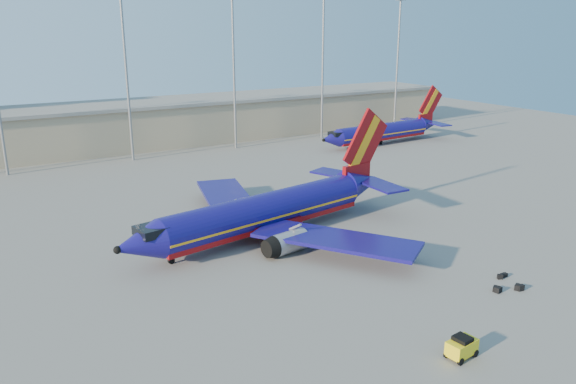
# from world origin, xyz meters

# --- Properties ---
(ground) EXTENTS (220.00, 220.00, 0.00)m
(ground) POSITION_xyz_m (0.00, 0.00, 0.00)
(ground) COLOR slate
(ground) RESTS_ON ground
(terminal_building) EXTENTS (122.00, 16.00, 8.50)m
(terminal_building) POSITION_xyz_m (10.00, 58.00, 4.32)
(terminal_building) COLOR gray
(terminal_building) RESTS_ON ground
(light_mast_row) EXTENTS (101.60, 1.60, 28.65)m
(light_mast_row) POSITION_xyz_m (5.00, 46.00, 17.55)
(light_mast_row) COLOR gray
(light_mast_row) RESTS_ON ground
(aircraft_main) EXTENTS (37.55, 35.83, 12.80)m
(aircraft_main) POSITION_xyz_m (-2.15, 1.50, 2.73)
(aircraft_main) COLOR navy
(aircraft_main) RESTS_ON ground
(aircraft_second) EXTENTS (32.08, 12.47, 10.86)m
(aircraft_second) POSITION_xyz_m (42.27, 34.47, 2.49)
(aircraft_second) COLOR navy
(aircraft_second) RESTS_ON ground
(baggage_tug) EXTENTS (2.40, 1.61, 1.62)m
(baggage_tug) POSITION_xyz_m (-2.71, -26.95, 0.85)
(baggage_tug) COLOR yellow
(baggage_tug) RESTS_ON ground
(luggage_pile) EXTENTS (3.79, 3.08, 0.54)m
(luggage_pile) POSITION_xyz_m (9.33, -21.26, 0.24)
(luggage_pile) COLOR black
(luggage_pile) RESTS_ON ground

